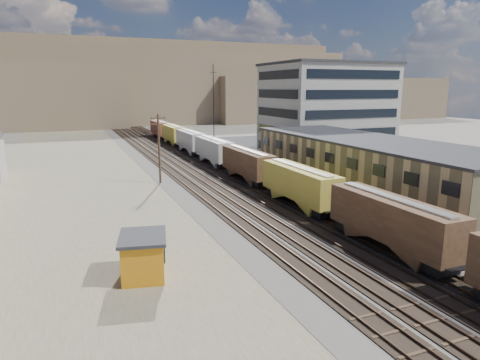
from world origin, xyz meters
name	(u,v)px	position (x,y,z in m)	size (l,w,h in m)	color
ground	(429,303)	(0.00, 0.00, 0.00)	(300.00, 300.00, 0.00)	#6B6356
ballast_bed	(200,169)	(0.00, 50.00, 0.03)	(18.00, 200.00, 0.06)	#4C4742
dirt_yard	(77,193)	(-20.00, 40.00, 0.01)	(24.00, 180.00, 0.03)	#6D604A
asphalt_lot	(362,176)	(22.00, 35.00, 0.02)	(26.00, 120.00, 0.04)	#232326
rail_tracks	(197,169)	(-0.55, 50.00, 0.11)	(11.40, 200.00, 0.24)	black
freight_train	(229,155)	(3.80, 46.05, 2.79)	(3.00, 119.74, 4.46)	black
warehouse	(369,167)	(14.98, 25.00, 3.65)	(12.40, 40.40, 7.25)	tan
office_tower	(325,110)	(27.95, 54.95, 9.26)	(22.60, 18.60, 18.45)	#9E998E
utility_pole_north	(159,147)	(-8.50, 42.00, 5.30)	(2.20, 0.32, 10.00)	#382619
radio_mast	(214,112)	(6.00, 60.00, 9.12)	(1.20, 0.16, 18.00)	black
hills_north	(115,87)	(0.17, 167.92, 14.10)	(265.00, 80.00, 32.00)	brown
maintenance_shed	(143,256)	(-16.31, 11.01, 1.62)	(4.15, 4.90, 3.16)	orange
parked_car_blue	(386,167)	(27.90, 36.28, 0.76)	(2.52, 5.46, 1.52)	navy
parked_car_far	(347,157)	(29.10, 48.60, 0.67)	(1.58, 3.93, 1.34)	white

